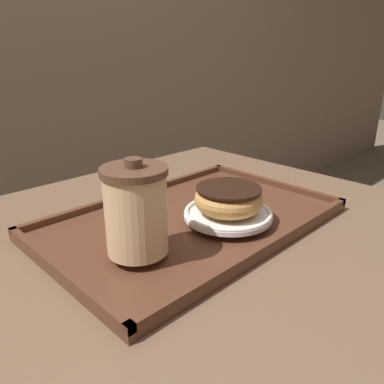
{
  "coord_description": "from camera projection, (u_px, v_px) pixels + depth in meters",
  "views": [
    {
      "loc": [
        -0.41,
        -0.43,
        1.03
      ],
      "look_at": [
        0.03,
        0.02,
        0.79
      ],
      "focal_mm": 35.0,
      "sensor_mm": 36.0,
      "label": 1
    }
  ],
  "objects": [
    {
      "name": "spoon",
      "position": [
        116.0,
        202.0,
        0.72
      ],
      "size": [
        0.1,
        0.12,
        0.01
      ],
      "rotation": [
        0.0,
        0.0,
        0.93
      ],
      "color": "silver",
      "rests_on": "serving_tray"
    },
    {
      "name": "donut_chocolate_glazed",
      "position": [
        228.0,
        199.0,
        0.66
      ],
      "size": [
        0.12,
        0.12,
        0.04
      ],
      "color": "tan",
      "rests_on": "plate_with_chocolate_donut"
    },
    {
      "name": "plate_with_chocolate_donut",
      "position": [
        228.0,
        213.0,
        0.67
      ],
      "size": [
        0.16,
        0.16,
        0.01
      ],
      "color": "white",
      "rests_on": "serving_tray"
    },
    {
      "name": "serving_tray",
      "position": [
        192.0,
        221.0,
        0.7
      ],
      "size": [
        0.53,
        0.34,
        0.02
      ],
      "color": "#512D1E",
      "rests_on": "cafe_table"
    },
    {
      "name": "coffee_cup_front",
      "position": [
        136.0,
        210.0,
        0.53
      ],
      "size": [
        0.1,
        0.1,
        0.14
      ],
      "color": "#E0B784",
      "rests_on": "serving_tray"
    },
    {
      "name": "cafe_table",
      "position": [
        189.0,
        312.0,
        0.72
      ],
      "size": [
        0.97,
        0.85,
        0.73
      ],
      "color": "brown",
      "rests_on": "ground_plane"
    }
  ]
}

